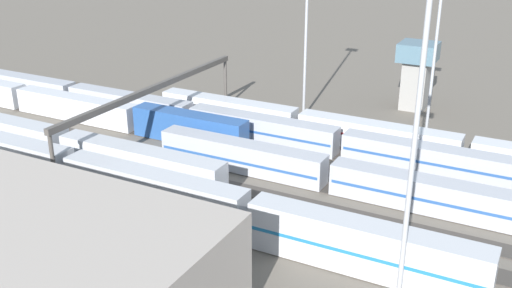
{
  "coord_description": "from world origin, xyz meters",
  "views": [
    {
      "loc": [
        -39.12,
        64.45,
        32.08
      ],
      "look_at": [
        -4.76,
        -1.0,
        2.5
      ],
      "focal_mm": 41.84,
      "sensor_mm": 36.0,
      "label": 1
    }
  ],
  "objects_px": {
    "train_on_track_1": "(377,136)",
    "light_mast_1": "(419,97)",
    "train_on_track_3": "(69,106)",
    "train_on_track_4": "(411,190)",
    "train_on_track_7": "(153,193)",
    "light_mast_0": "(307,3)",
    "light_mast_2": "(437,34)",
    "train_on_track_2": "(192,117)",
    "train_on_track_6": "(66,150)",
    "signal_gantry": "(154,93)",
    "control_tower": "(416,70)"
  },
  "relations": [
    {
      "from": "signal_gantry",
      "to": "train_on_track_3",
      "type": "bearing_deg",
      "value": -7.4
    },
    {
      "from": "light_mast_0",
      "to": "light_mast_1",
      "type": "xyz_separation_m",
      "value": [
        -26.79,
        41.06,
        0.33
      ]
    },
    {
      "from": "train_on_track_7",
      "to": "light_mast_0",
      "type": "bearing_deg",
      "value": -92.39
    },
    {
      "from": "light_mast_0",
      "to": "control_tower",
      "type": "relative_size",
      "value": 2.56
    },
    {
      "from": "train_on_track_3",
      "to": "light_mast_0",
      "type": "bearing_deg",
      "value": -151.53
    },
    {
      "from": "train_on_track_1",
      "to": "light_mast_2",
      "type": "xyz_separation_m",
      "value": [
        -4.89,
        -8.94,
        13.27
      ]
    },
    {
      "from": "train_on_track_3",
      "to": "light_mast_2",
      "type": "height_order",
      "value": "light_mast_2"
    },
    {
      "from": "train_on_track_7",
      "to": "train_on_track_3",
      "type": "bearing_deg",
      "value": -32.21
    },
    {
      "from": "train_on_track_1",
      "to": "train_on_track_7",
      "type": "bearing_deg",
      "value": 61.47
    },
    {
      "from": "train_on_track_1",
      "to": "train_on_track_6",
      "type": "relative_size",
      "value": 1.51
    },
    {
      "from": "light_mast_0",
      "to": "train_on_track_7",
      "type": "bearing_deg",
      "value": 87.61
    },
    {
      "from": "train_on_track_1",
      "to": "train_on_track_2",
      "type": "relative_size",
      "value": 0.75
    },
    {
      "from": "light_mast_2",
      "to": "train_on_track_7",
      "type": "bearing_deg",
      "value": 61.43
    },
    {
      "from": "train_on_track_6",
      "to": "light_mast_2",
      "type": "height_order",
      "value": "light_mast_2"
    },
    {
      "from": "train_on_track_3",
      "to": "train_on_track_7",
      "type": "bearing_deg",
      "value": 147.79
    },
    {
      "from": "train_on_track_1",
      "to": "train_on_track_4",
      "type": "height_order",
      "value": "train_on_track_4"
    },
    {
      "from": "light_mast_1",
      "to": "train_on_track_4",
      "type": "bearing_deg",
      "value": -78.8
    },
    {
      "from": "train_on_track_4",
      "to": "control_tower",
      "type": "xyz_separation_m",
      "value": [
        8.54,
        -35.86,
        4.59
      ]
    },
    {
      "from": "light_mast_1",
      "to": "train_on_track_6",
      "type": "bearing_deg",
      "value": -9.82
    },
    {
      "from": "train_on_track_7",
      "to": "control_tower",
      "type": "bearing_deg",
      "value": -107.75
    },
    {
      "from": "train_on_track_6",
      "to": "train_on_track_7",
      "type": "xyz_separation_m",
      "value": [
        -17.72,
        5.0,
        -0.0
      ]
    },
    {
      "from": "train_on_track_4",
      "to": "light_mast_2",
      "type": "height_order",
      "value": "light_mast_2"
    },
    {
      "from": "train_on_track_4",
      "to": "light_mast_0",
      "type": "bearing_deg",
      "value": -44.82
    },
    {
      "from": "light_mast_0",
      "to": "light_mast_2",
      "type": "bearing_deg",
      "value": -177.5
    },
    {
      "from": "train_on_track_2",
      "to": "train_on_track_3",
      "type": "height_order",
      "value": "train_on_track_3"
    },
    {
      "from": "train_on_track_3",
      "to": "light_mast_1",
      "type": "relative_size",
      "value": 2.24
    },
    {
      "from": "train_on_track_2",
      "to": "signal_gantry",
      "type": "relative_size",
      "value": 2.39
    },
    {
      "from": "train_on_track_1",
      "to": "train_on_track_4",
      "type": "xyz_separation_m",
      "value": [
        -8.51,
        15.0,
        0.09
      ]
    },
    {
      "from": "train_on_track_1",
      "to": "train_on_track_7",
      "type": "relative_size",
      "value": 1.0
    },
    {
      "from": "control_tower",
      "to": "train_on_track_3",
      "type": "bearing_deg",
      "value": 32.72
    },
    {
      "from": "train_on_track_6",
      "to": "train_on_track_4",
      "type": "xyz_separation_m",
      "value": [
        -42.54,
        -10.0,
        -0.52
      ]
    },
    {
      "from": "signal_gantry",
      "to": "control_tower",
      "type": "xyz_separation_m",
      "value": [
        -28.78,
        -33.36,
        -1.04
      ]
    },
    {
      "from": "train_on_track_2",
      "to": "train_on_track_3",
      "type": "relative_size",
      "value": 1.44
    },
    {
      "from": "train_on_track_7",
      "to": "light_mast_0",
      "type": "relative_size",
      "value": 2.46
    },
    {
      "from": "light_mast_0",
      "to": "light_mast_2",
      "type": "relative_size",
      "value": 1.23
    },
    {
      "from": "train_on_track_7",
      "to": "train_on_track_2",
      "type": "height_order",
      "value": "train_on_track_7"
    },
    {
      "from": "train_on_track_6",
      "to": "train_on_track_4",
      "type": "height_order",
      "value": "train_on_track_6"
    },
    {
      "from": "train_on_track_1",
      "to": "signal_gantry",
      "type": "relative_size",
      "value": 1.79
    },
    {
      "from": "train_on_track_7",
      "to": "train_on_track_4",
      "type": "bearing_deg",
      "value": -148.85
    },
    {
      "from": "train_on_track_4",
      "to": "light_mast_1",
      "type": "height_order",
      "value": "light_mast_1"
    },
    {
      "from": "train_on_track_1",
      "to": "light_mast_2",
      "type": "distance_m",
      "value": 16.73
    },
    {
      "from": "train_on_track_2",
      "to": "light_mast_0",
      "type": "height_order",
      "value": "light_mast_0"
    },
    {
      "from": "train_on_track_1",
      "to": "light_mast_1",
      "type": "height_order",
      "value": "light_mast_1"
    },
    {
      "from": "train_on_track_2",
      "to": "train_on_track_7",
      "type": "bearing_deg",
      "value": 114.63
    },
    {
      "from": "train_on_track_3",
      "to": "light_mast_1",
      "type": "bearing_deg",
      "value": 159.09
    },
    {
      "from": "train_on_track_6",
      "to": "light_mast_2",
      "type": "distance_m",
      "value": 53.17
    },
    {
      "from": "light_mast_2",
      "to": "train_on_track_1",
      "type": "bearing_deg",
      "value": 61.29
    },
    {
      "from": "train_on_track_1",
      "to": "train_on_track_2",
      "type": "distance_m",
      "value": 28.22
    },
    {
      "from": "train_on_track_6",
      "to": "train_on_track_3",
      "type": "distance_m",
      "value": 20.55
    },
    {
      "from": "train_on_track_3",
      "to": "train_on_track_4",
      "type": "bearing_deg",
      "value": 174.95
    }
  ]
}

